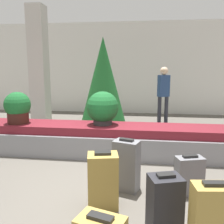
{
  "coord_description": "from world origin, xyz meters",
  "views": [
    {
      "loc": [
        0.61,
        -3.09,
        1.63
      ],
      "look_at": [
        0.0,
        1.44,
        0.81
      ],
      "focal_mm": 40.0,
      "sensor_mm": 36.0,
      "label": 1
    }
  ],
  "objects": [
    {
      "name": "pillar",
      "position": [
        -2.19,
        3.27,
        1.6
      ],
      "size": [
        0.42,
        0.42,
        3.2
      ],
      "color": "beige",
      "rests_on": "ground_plane"
    },
    {
      "name": "traveler_0",
      "position": [
        1.13,
        4.34,
        0.98
      ],
      "size": [
        0.37,
        0.3,
        1.65
      ],
      "rotation": [
        0.0,
        0.0,
        0.46
      ],
      "color": "#282833",
      "rests_on": "ground_plane"
    },
    {
      "name": "potted_plant_1",
      "position": [
        -0.18,
        1.48,
        0.87
      ],
      "size": [
        0.6,
        0.6,
        0.63
      ],
      "color": "#2D2D2D",
      "rests_on": "carousel"
    },
    {
      "name": "back_wall",
      "position": [
        0.0,
        5.9,
        1.6
      ],
      "size": [
        18.0,
        0.06,
        3.2
      ],
      "color": "silver",
      "rests_on": "ground_plane"
    },
    {
      "name": "suitcase_1",
      "position": [
        0.14,
        -0.4,
        0.33
      ],
      "size": [
        0.39,
        0.33,
        0.68
      ],
      "rotation": [
        0.0,
        0.0,
        0.2
      ],
      "color": "#A3843D",
      "rests_on": "ground_plane"
    },
    {
      "name": "suitcase_8",
      "position": [
        1.2,
        0.06,
        0.25
      ],
      "size": [
        0.39,
        0.28,
        0.53
      ],
      "rotation": [
        0.0,
        0.0,
        0.29
      ],
      "color": "slate",
      "rests_on": "ground_plane"
    },
    {
      "name": "carousel",
      "position": [
        0.0,
        1.44,
        0.27
      ],
      "size": [
        6.69,
        0.86,
        0.56
      ],
      "color": "gray",
      "rests_on": "ground_plane"
    },
    {
      "name": "decorated_tree",
      "position": [
        -0.46,
        3.16,
        1.28
      ],
      "size": [
        1.18,
        1.18,
        2.38
      ],
      "color": "#4C331E",
      "rests_on": "ground_plane"
    },
    {
      "name": "potted_plant_0",
      "position": [
        -1.83,
        1.38,
        0.87
      ],
      "size": [
        0.5,
        0.5,
        0.61
      ],
      "color": "#381914",
      "rests_on": "carousel"
    },
    {
      "name": "suitcase_0",
      "position": [
        0.82,
        -0.82,
        0.31
      ],
      "size": [
        0.37,
        0.33,
        0.64
      ],
      "rotation": [
        0.0,
        0.0,
        0.3
      ],
      "color": "#232328",
      "rests_on": "ground_plane"
    },
    {
      "name": "suitcase_5",
      "position": [
        0.38,
        0.06,
        0.34
      ],
      "size": [
        0.38,
        0.31,
        0.71
      ],
      "rotation": [
        0.0,
        0.0,
        -0.32
      ],
      "color": "slate",
      "rests_on": "ground_plane"
    },
    {
      "name": "suitcase_3",
      "position": [
        1.18,
        -1.1,
        0.35
      ],
      "size": [
        0.36,
        0.25,
        0.71
      ],
      "rotation": [
        0.0,
        0.0,
        0.12
      ],
      "color": "#A3843D",
      "rests_on": "ground_plane"
    },
    {
      "name": "ground_plane",
      "position": [
        0.0,
        0.0,
        0.0
      ],
      "size": [
        18.0,
        18.0,
        0.0
      ],
      "primitive_type": "plane",
      "color": "#59544C"
    }
  ]
}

